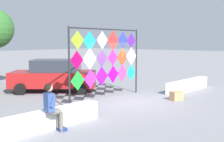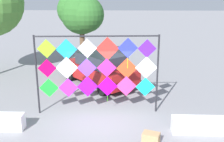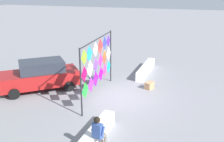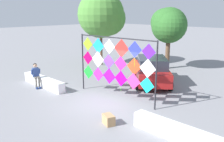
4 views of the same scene
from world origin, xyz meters
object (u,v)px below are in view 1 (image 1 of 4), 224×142
object	(u,v)px
seated_vendor	(52,104)
kite_display_rack	(108,56)
parked_car	(54,75)
cardboard_box_large	(177,96)

from	to	relation	value
seated_vendor	kite_display_rack	bearing A→B (deg)	22.82
parked_car	cardboard_box_large	distance (m)	6.19
kite_display_rack	parked_car	distance (m)	3.62
kite_display_rack	parked_car	bearing A→B (deg)	93.69
parked_car	cardboard_box_large	bearing A→B (deg)	-70.19
kite_display_rack	cardboard_box_large	bearing A→B (deg)	-51.52
kite_display_rack	seated_vendor	distance (m)	5.02
kite_display_rack	parked_car	size ratio (longest dim) A/B	1.08
parked_car	kite_display_rack	bearing A→B (deg)	-86.31
seated_vendor	parked_car	size ratio (longest dim) A/B	0.32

